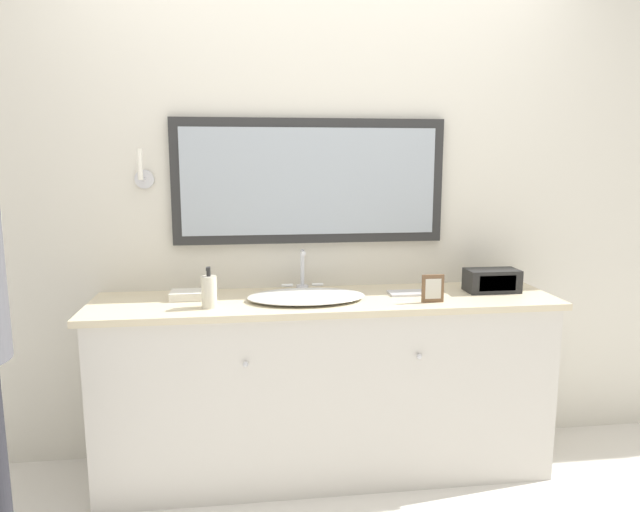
# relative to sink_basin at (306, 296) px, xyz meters

# --- Properties ---
(ground_plane) EXTENTS (14.00, 14.00, 0.00)m
(ground_plane) POSITION_rel_sink_basin_xyz_m (0.10, -0.25, -0.88)
(ground_plane) COLOR silver
(wall_back) EXTENTS (8.00, 0.18, 2.55)m
(wall_back) POSITION_rel_sink_basin_xyz_m (0.09, 0.30, 0.40)
(wall_back) COLOR silver
(wall_back) RESTS_ON ground_plane
(vanity_counter) EXTENTS (2.16, 0.52, 0.86)m
(vanity_counter) POSITION_rel_sink_basin_xyz_m (0.10, 0.02, -0.45)
(vanity_counter) COLOR beige
(vanity_counter) RESTS_ON ground_plane
(sink_basin) EXTENTS (0.54, 0.38, 0.21)m
(sink_basin) POSITION_rel_sink_basin_xyz_m (0.00, 0.00, 0.00)
(sink_basin) COLOR white
(sink_basin) RESTS_ON vanity_counter
(soap_bottle) EXTENTS (0.07, 0.07, 0.18)m
(soap_bottle) POSITION_rel_sink_basin_xyz_m (-0.43, -0.09, 0.05)
(soap_bottle) COLOR beige
(soap_bottle) RESTS_ON vanity_counter
(appliance_box) EXTENTS (0.25, 0.14, 0.11)m
(appliance_box) POSITION_rel_sink_basin_xyz_m (0.92, 0.05, 0.04)
(appliance_box) COLOR black
(appliance_box) RESTS_ON vanity_counter
(picture_frame) EXTENTS (0.10, 0.01, 0.13)m
(picture_frame) POSITION_rel_sink_basin_xyz_m (0.56, -0.12, 0.04)
(picture_frame) COLOR brown
(picture_frame) RESTS_ON vanity_counter
(hand_towel_near_sink) EXTENTS (0.19, 0.12, 0.04)m
(hand_towel_near_sink) POSITION_rel_sink_basin_xyz_m (-0.53, 0.09, -0.00)
(hand_towel_near_sink) COLOR silver
(hand_towel_near_sink) RESTS_ON vanity_counter
(metal_tray) EXTENTS (0.18, 0.11, 0.01)m
(metal_tray) POSITION_rel_sink_basin_xyz_m (0.49, 0.05, -0.01)
(metal_tray) COLOR silver
(metal_tray) RESTS_ON vanity_counter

